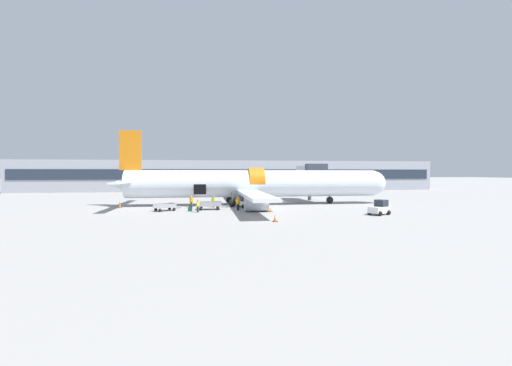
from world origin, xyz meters
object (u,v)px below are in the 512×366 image
object	(u,v)px
baggage_cart_loading	(211,206)
suitcase_on_tarmac_upright	(190,209)
baggage_cart_queued	(166,207)
ground_crew_loader_a	(198,206)
baggage_tug_lead	(246,202)
ground_crew_supervisor	(238,203)
ground_crew_driver	(191,201)
airplane	(253,184)
baggage_tug_mid	(380,209)
ground_crew_loader_b	(213,201)

from	to	relation	value
baggage_cart_loading	suitcase_on_tarmac_upright	size ratio (longest dim) A/B	6.35
baggage_cart_queued	ground_crew_loader_a	size ratio (longest dim) A/B	2.23
baggage_tug_lead	ground_crew_supervisor	xyz separation A→B (m)	(-1.44, -3.35, 0.22)
ground_crew_loader_a	ground_crew_supervisor	distance (m)	5.14
suitcase_on_tarmac_upright	ground_crew_loader_a	bearing A→B (deg)	-51.38
ground_crew_driver	baggage_cart_loading	bearing A→B (deg)	-49.60
airplane	ground_crew_loader_a	distance (m)	11.94
baggage_tug_mid	baggage_cart_loading	distance (m)	20.55
airplane	ground_crew_loader_b	bearing A→B (deg)	-151.39
airplane	baggage_tug_lead	size ratio (longest dim) A/B	13.97
airplane	baggage_tug_mid	world-z (taller)	airplane
ground_crew_loader_a	suitcase_on_tarmac_upright	distance (m)	1.65
airplane	baggage_tug_mid	xyz separation A→B (m)	(12.53, -14.14, -2.33)
baggage_cart_loading	ground_crew_supervisor	size ratio (longest dim) A/B	2.33
ground_crew_supervisor	airplane	bearing A→B (deg)	68.72
baggage_tug_mid	baggage_cart_queued	xyz separation A→B (m)	(-24.37, 7.66, -0.24)
ground_crew_loader_b	suitcase_on_tarmac_upright	distance (m)	5.27
ground_crew_supervisor	suitcase_on_tarmac_upright	distance (m)	5.96
ground_crew_supervisor	baggage_cart_queued	bearing A→B (deg)	174.30
ground_crew_loader_a	ground_crew_driver	world-z (taller)	ground_crew_driver
ground_crew_supervisor	suitcase_on_tarmac_upright	xyz separation A→B (m)	(-5.93, -0.14, -0.64)
airplane	baggage_tug_lead	xyz separation A→B (m)	(-1.43, -4.03, -2.35)
baggage_cart_queued	ground_crew_supervisor	distance (m)	9.02
ground_crew_supervisor	ground_crew_loader_a	bearing A→B (deg)	-164.76
airplane	baggage_cart_loading	distance (m)	8.94
airplane	ground_crew_supervisor	xyz separation A→B (m)	(-2.87, -7.38, -2.14)
airplane	ground_crew_supervisor	distance (m)	8.20
ground_crew_loader_b	ground_crew_supervisor	xyz separation A→B (m)	(2.98, -4.19, 0.07)
ground_crew_loader_a	ground_crew_supervisor	world-z (taller)	ground_crew_supervisor
ground_crew_loader_a	baggage_cart_queued	bearing A→B (deg)	150.70
suitcase_on_tarmac_upright	airplane	bearing A→B (deg)	40.50
baggage_cart_queued	ground_crew_driver	xyz separation A→B (m)	(3.01, 3.65, 0.37)
ground_crew_driver	baggage_tug_mid	bearing A→B (deg)	-27.90
baggage_tug_lead	ground_crew_driver	world-z (taller)	baggage_tug_lead
baggage_cart_queued	ground_crew_driver	bearing A→B (deg)	50.45
ground_crew_loader_b	ground_crew_driver	distance (m)	2.99
baggage_tug_lead	baggage_cart_loading	xyz separation A→B (m)	(-4.84, -1.81, -0.18)
ground_crew_loader_a	ground_crew_loader_b	bearing A→B (deg)	70.31
baggage_cart_loading	ground_crew_loader_a	distance (m)	3.30
baggage_cart_loading	baggage_cart_queued	bearing A→B (deg)	-173.38
baggage_tug_mid	baggage_cart_loading	size ratio (longest dim) A/B	0.69
baggage_tug_mid	ground_crew_driver	size ratio (longest dim) A/B	1.74
baggage_cart_loading	baggage_tug_lead	bearing A→B (deg)	20.54
baggage_cart_loading	ground_crew_supervisor	world-z (taller)	ground_crew_supervisor
airplane	ground_crew_driver	bearing A→B (deg)	-162.18
baggage_cart_queued	ground_crew_loader_b	world-z (taller)	ground_crew_loader_b
baggage_tug_lead	baggage_cart_loading	world-z (taller)	baggage_tug_lead
suitcase_on_tarmac_upright	baggage_cart_loading	bearing A→B (deg)	33.56
baggage_cart_queued	ground_crew_loader_a	bearing A→B (deg)	-29.30
baggage_tug_mid	suitcase_on_tarmac_upright	distance (m)	22.34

